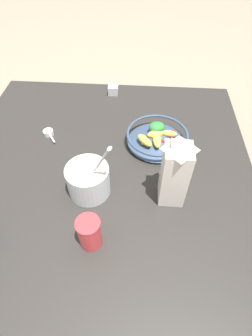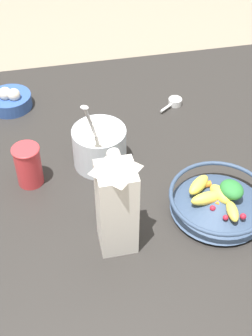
% 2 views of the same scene
% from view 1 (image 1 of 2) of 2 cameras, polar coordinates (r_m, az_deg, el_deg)
% --- Properties ---
extents(ground_plane, '(6.00, 6.00, 0.00)m').
position_cam_1_polar(ground_plane, '(1.00, -4.88, -1.18)').
color(ground_plane, gray).
extents(countertop, '(1.09, 1.09, 0.05)m').
position_cam_1_polar(countertop, '(0.98, -4.97, -0.31)').
color(countertop, '#2D2B28').
rests_on(countertop, ground_plane).
extents(fruit_bowl, '(0.24, 0.24, 0.08)m').
position_cam_1_polar(fruit_bowl, '(1.02, 6.75, 6.67)').
color(fruit_bowl, '#384C6B').
rests_on(fruit_bowl, countertop).
extents(milk_carton, '(0.08, 0.08, 0.26)m').
position_cam_1_polar(milk_carton, '(0.78, 10.66, -0.55)').
color(milk_carton, silver).
rests_on(milk_carton, countertop).
extents(yogurt_tub, '(0.14, 0.16, 0.25)m').
position_cam_1_polar(yogurt_tub, '(0.85, -8.23, -2.42)').
color(yogurt_tub, silver).
rests_on(yogurt_tub, countertop).
extents(drinking_cup, '(0.07, 0.07, 0.11)m').
position_cam_1_polar(drinking_cup, '(0.75, -7.98, -13.67)').
color(drinking_cup, '#DB383D').
rests_on(drinking_cup, countertop).
extents(spice_jar, '(0.05, 0.05, 0.04)m').
position_cam_1_polar(spice_jar, '(1.30, -2.78, 16.58)').
color(spice_jar, silver).
rests_on(spice_jar, countertop).
extents(measuring_scoop, '(0.08, 0.06, 0.02)m').
position_cam_1_polar(measuring_scoop, '(1.11, -16.47, 7.31)').
color(measuring_scoop, white).
rests_on(measuring_scoop, countertop).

